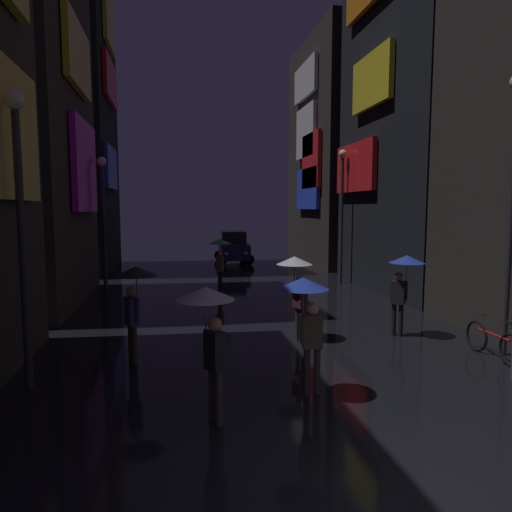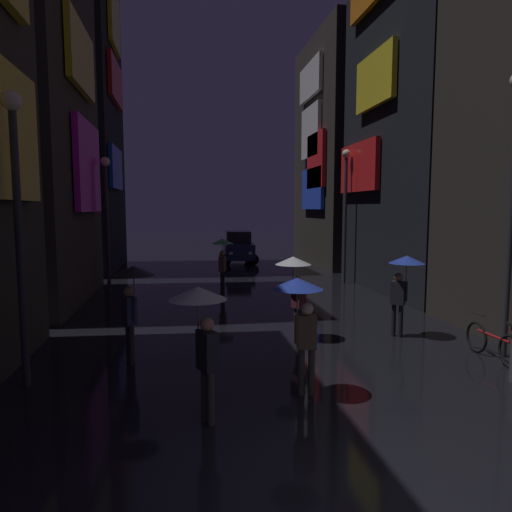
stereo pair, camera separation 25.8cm
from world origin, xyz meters
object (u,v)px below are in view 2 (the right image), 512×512
(pedestrian_foreground_left_clear, at_px, (201,316))
(car_distant, at_px, (238,247))
(streetlamp_right_far, at_px, (345,201))
(streetlamp_left_near, at_px, (17,205))
(pedestrian_midstreet_left_blue, at_px, (404,273))
(pedestrian_near_crossing_black, at_px, (132,287))
(pedestrian_foreground_right_clear, at_px, (295,275))
(pedestrian_far_right_blue, at_px, (300,303))
(pedestrian_midstreet_centre_green, at_px, (222,250))
(bicycle_parked_at_storefront, at_px, (493,343))
(streetlamp_left_far, at_px, (107,208))

(pedestrian_foreground_left_clear, relative_size, car_distant, 0.50)
(streetlamp_right_far, bearing_deg, streetlamp_left_near, -134.17)
(pedestrian_midstreet_left_blue, height_order, car_distant, pedestrian_midstreet_left_blue)
(streetlamp_left_near, bearing_deg, streetlamp_right_far, 45.83)
(pedestrian_midstreet_left_blue, xyz_separation_m, pedestrian_near_crossing_black, (-6.62, -1.01, 0.00))
(pedestrian_foreground_left_clear, relative_size, pedestrian_foreground_right_clear, 1.00)
(pedestrian_far_right_blue, bearing_deg, pedestrian_midstreet_centre_green, 92.58)
(pedestrian_foreground_left_clear, bearing_deg, pedestrian_midstreet_left_blue, 36.02)
(car_distant, bearing_deg, pedestrian_far_right_blue, -93.89)
(pedestrian_near_crossing_black, distance_m, streetlamp_left_near, 2.69)
(pedestrian_midstreet_centre_green, xyz_separation_m, bicycle_parked_at_storefront, (5.12, -9.10, -1.28))
(pedestrian_foreground_left_clear, bearing_deg, streetlamp_left_near, 148.50)
(pedestrian_far_right_blue, bearing_deg, streetlamp_left_far, 113.76)
(pedestrian_far_right_blue, relative_size, pedestrian_foreground_left_clear, 1.00)
(pedestrian_foreground_right_clear, height_order, car_distant, pedestrian_foreground_right_clear)
(bicycle_parked_at_storefront, bearing_deg, car_distant, 99.88)
(pedestrian_far_right_blue, relative_size, car_distant, 0.50)
(pedestrian_far_right_blue, height_order, pedestrian_foreground_left_clear, same)
(car_distant, height_order, streetlamp_left_far, streetlamp_left_far)
(pedestrian_foreground_left_clear, distance_m, streetlamp_left_far, 12.46)
(pedestrian_far_right_blue, xyz_separation_m, pedestrian_foreground_left_clear, (-1.75, -0.69, 0.00))
(pedestrian_far_right_blue, xyz_separation_m, car_distant, (1.36, 20.04, -0.74))
(pedestrian_far_right_blue, distance_m, streetlamp_right_far, 12.77)
(pedestrian_midstreet_left_blue, height_order, streetlamp_right_far, streetlamp_right_far)
(streetlamp_left_near, height_order, streetlamp_right_far, streetlamp_right_far)
(pedestrian_midstreet_centre_green, distance_m, bicycle_parked_at_storefront, 10.52)
(streetlamp_left_far, relative_size, streetlamp_right_far, 0.91)
(car_distant, xyz_separation_m, streetlamp_right_far, (3.69, -8.48, 2.70))
(streetlamp_left_near, distance_m, streetlamp_right_far, 14.35)
(pedestrian_midstreet_centre_green, height_order, streetlamp_left_far, streetlamp_left_far)
(pedestrian_foreground_left_clear, height_order, streetlamp_left_far, streetlamp_left_far)
(bicycle_parked_at_storefront, height_order, streetlamp_left_far, streetlamp_left_far)
(streetlamp_left_far, bearing_deg, bicycle_parked_at_storefront, -46.40)
(pedestrian_near_crossing_black, height_order, pedestrian_midstreet_centre_green, same)
(pedestrian_midstreet_left_blue, bearing_deg, streetlamp_right_far, 79.86)
(pedestrian_foreground_right_clear, distance_m, bicycle_parked_at_storefront, 4.66)
(pedestrian_foreground_right_clear, bearing_deg, pedestrian_near_crossing_black, -162.95)
(pedestrian_near_crossing_black, xyz_separation_m, streetlamp_left_near, (-1.87, -0.90, 1.71))
(streetlamp_left_far, bearing_deg, streetlamp_left_near, -90.00)
(pedestrian_midstreet_centre_green, bearing_deg, streetlamp_left_far, 167.62)
(pedestrian_midstreet_left_blue, relative_size, pedestrian_near_crossing_black, 1.00)
(pedestrian_foreground_right_clear, bearing_deg, pedestrian_far_right_blue, -102.50)
(pedestrian_midstreet_left_blue, bearing_deg, bicycle_parked_at_storefront, -61.34)
(pedestrian_midstreet_centre_green, bearing_deg, streetlamp_left_near, -116.51)
(pedestrian_midstreet_centre_green, bearing_deg, pedestrian_midstreet_left_blue, -60.45)
(pedestrian_midstreet_centre_green, relative_size, car_distant, 0.50)
(pedestrian_far_right_blue, height_order, car_distant, pedestrian_far_right_blue)
(streetlamp_left_near, bearing_deg, pedestrian_foreground_right_clear, 19.96)
(bicycle_parked_at_storefront, relative_size, car_distant, 0.43)
(pedestrian_near_crossing_black, xyz_separation_m, pedestrian_foreground_left_clear, (1.32, -2.85, 0.00))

